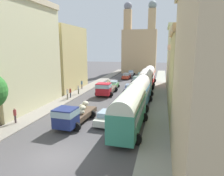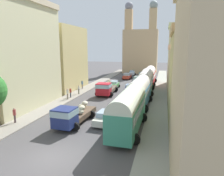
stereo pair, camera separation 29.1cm
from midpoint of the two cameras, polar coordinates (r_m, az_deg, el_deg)
The scene contains 28 objects.
ground_plane at distance 41.22m, azimuth 3.32°, elevation -0.29°, with size 154.00×154.00×0.00m, color #4C4A4B.
sidewalk_left at distance 43.15m, azimuth -6.17°, elevation 0.27°, with size 2.50×70.00×0.14m, color gray.
sidewalk_right at distance 40.48m, azimuth 13.44°, elevation -0.69°, with size 2.50×70.00×0.14m, color #97998C.
building_left_1 at distance 30.44m, azimuth -24.49°, elevation 8.54°, with size 6.11×12.91×14.55m.
building_left_2 at distance 41.40m, azimuth -12.78°, elevation 7.96°, with size 5.20×11.25×12.11m.
building_right_0 at distance 13.16m, azimuth 28.85°, elevation 1.29°, with size 5.56×11.85×12.42m.
building_right_1 at distance 24.49m, azimuth 21.92°, elevation 3.29°, with size 5.39×10.49×10.26m.
building_right_2 at distance 35.08m, azimuth 19.63°, elevation 4.23°, with size 5.36×9.15×8.60m.
building_right_3 at distance 44.71m, azimuth 19.18°, elevation 8.20°, with size 6.15×9.75×12.62m.
distant_church at distance 68.65m, azimuth 8.07°, elevation 10.60°, with size 10.76×7.53×22.06m.
parked_bus_0 at distance 20.28m, azimuth 4.98°, elevation -5.72°, with size 3.31×9.16×4.14m.
parked_bus_1 at distance 28.94m, azimuth 7.92°, elevation -0.75°, with size 3.43×8.48×4.07m.
parked_bus_2 at distance 37.75m, azimuth 9.49°, elevation 2.06°, with size 3.39×9.38×4.14m.
parked_bus_3 at distance 46.65m, azimuth 10.46°, elevation 3.57°, with size 3.29×9.43×3.91m.
cargo_truck_0 at distance 22.23m, azimuth -10.70°, elevation -7.29°, with size 3.19×6.87×2.33m.
cargo_truck_1 at distance 35.73m, azimuth -1.50°, elevation -0.02°, with size 3.30×7.32×2.35m.
car_0 at distance 41.79m, azimuth 0.78°, elevation 0.95°, with size 2.16×3.66×1.51m.
car_1 at distance 54.25m, azimuth 4.39°, elevation 3.32°, with size 2.33×4.17×1.61m.
car_2 at distance 61.59m, azimuth 5.72°, elevation 4.20°, with size 2.26×3.70×1.49m.
car_3 at distance 22.39m, azimuth -1.49°, elevation -8.23°, with size 2.36×3.79×1.47m.
car_4 at distance 38.03m, azimuth 5.12°, elevation -0.10°, with size 2.24×4.01×1.52m.
car_5 at distance 49.26m, azimuth 7.20°, elevation 2.40°, with size 2.37×3.75×1.47m.
car_6 at distance 57.09m, azimuth 8.40°, elevation 3.60°, with size 2.23×4.27×1.54m.
pedestrian_0 at distance 41.06m, azimuth -8.07°, elevation 1.11°, with size 0.37×0.37×1.89m.
pedestrian_1 at distance 24.70m, azimuth -25.14°, elevation -6.72°, with size 0.39×0.39×1.81m.
pedestrian_2 at distance 33.07m, azimuth -12.02°, elevation -1.47°, with size 0.46×0.46×1.88m.
pedestrian_3 at distance 34.19m, azimuth -11.20°, elevation -1.15°, with size 0.35×0.35×1.75m.
pedestrian_4 at distance 36.57m, azimuth -9.02°, elevation -0.29°, with size 0.42×0.42×1.73m.
Camera 2 is at (7.84, -12.62, 8.18)m, focal length 32.92 mm.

